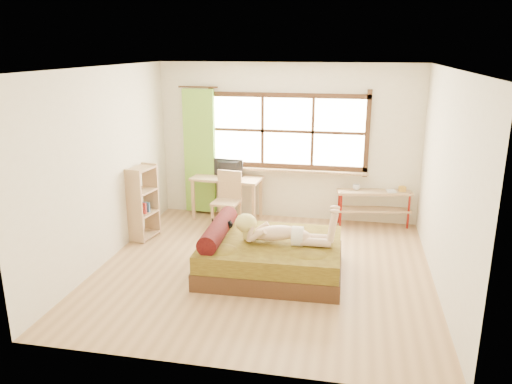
% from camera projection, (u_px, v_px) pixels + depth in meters
% --- Properties ---
extents(floor, '(4.50, 4.50, 0.00)m').
position_uv_depth(floor, '(264.00, 269.00, 6.88)').
color(floor, '#9E754C').
rests_on(floor, ground).
extents(ceiling, '(4.50, 4.50, 0.00)m').
position_uv_depth(ceiling, '(265.00, 68.00, 6.12)').
color(ceiling, white).
rests_on(ceiling, wall_back).
extents(wall_back, '(4.50, 0.00, 4.50)m').
position_uv_depth(wall_back, '(287.00, 143.00, 8.62)').
color(wall_back, silver).
rests_on(wall_back, floor).
extents(wall_front, '(4.50, 0.00, 4.50)m').
position_uv_depth(wall_front, '(218.00, 236.00, 4.38)').
color(wall_front, silver).
rests_on(wall_front, floor).
extents(wall_left, '(0.00, 4.50, 4.50)m').
position_uv_depth(wall_left, '(105.00, 166.00, 6.92)').
color(wall_left, silver).
rests_on(wall_left, floor).
extents(wall_right, '(0.00, 4.50, 4.50)m').
position_uv_depth(wall_right, '(445.00, 183.00, 6.08)').
color(wall_right, silver).
rests_on(wall_right, floor).
extents(window, '(2.80, 0.16, 1.46)m').
position_uv_depth(window, '(287.00, 134.00, 8.54)').
color(window, '#FFEDBF').
rests_on(window, wall_back).
extents(curtain, '(0.55, 0.10, 2.20)m').
position_uv_depth(curtain, '(200.00, 152.00, 8.85)').
color(curtain, '#4E9729').
rests_on(curtain, wall_back).
extents(bed, '(1.90, 1.53, 0.71)m').
position_uv_depth(bed, '(268.00, 255.00, 6.71)').
color(bed, '#2F200E').
rests_on(bed, floor).
extents(woman, '(1.31, 0.40, 0.56)m').
position_uv_depth(woman, '(282.00, 223.00, 6.49)').
color(woman, '#DBB08D').
rests_on(woman, bed).
extents(kitten, '(0.28, 0.12, 0.22)m').
position_uv_depth(kitten, '(221.00, 226.00, 6.84)').
color(kitten, black).
rests_on(kitten, bed).
extents(desk, '(1.26, 0.66, 0.76)m').
position_uv_depth(desk, '(227.00, 183.00, 8.72)').
color(desk, '#A08757').
rests_on(desk, floor).
extents(monitor, '(0.53, 0.12, 0.31)m').
position_uv_depth(monitor, '(227.00, 168.00, 8.69)').
color(monitor, black).
rests_on(monitor, desk).
extents(chair, '(0.46, 0.46, 0.95)m').
position_uv_depth(chair, '(228.00, 196.00, 8.39)').
color(chair, '#A08757').
rests_on(chair, floor).
extents(pipe_shelf, '(1.27, 0.51, 0.70)m').
position_uv_depth(pipe_shelf, '(375.00, 200.00, 8.42)').
color(pipe_shelf, '#A08757').
rests_on(pipe_shelf, floor).
extents(cup, '(0.14, 0.14, 0.10)m').
position_uv_depth(cup, '(356.00, 187.00, 8.41)').
color(cup, gray).
rests_on(cup, pipe_shelf).
extents(book, '(0.18, 0.23, 0.02)m').
position_uv_depth(book, '(387.00, 191.00, 8.33)').
color(book, gray).
rests_on(book, pipe_shelf).
extents(bookshelf, '(0.37, 0.55, 1.17)m').
position_uv_depth(bookshelf, '(143.00, 202.00, 7.84)').
color(bookshelf, '#A08757').
rests_on(bookshelf, floor).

